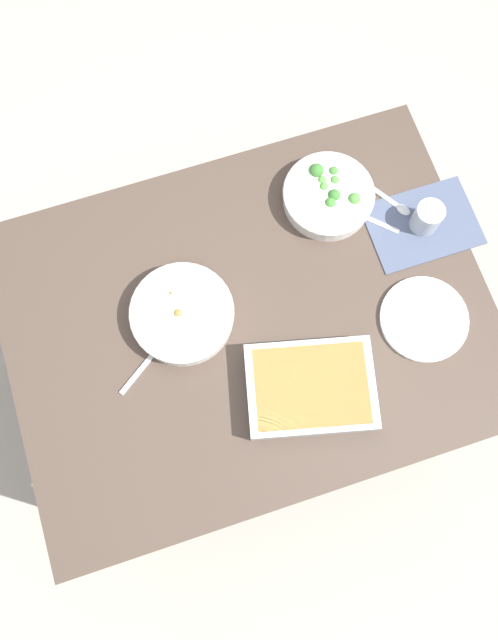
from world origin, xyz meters
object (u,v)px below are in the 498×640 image
at_px(baking_dish, 310,388).
at_px(spoon_spare, 390,201).
at_px(drink_cup, 426,219).
at_px(side_plate, 424,319).
at_px(stew_bowl, 182,314).
at_px(spoon_by_stew, 151,357).
at_px(spoon_by_broccoli, 358,214).
at_px(broccoli_bowl, 328,196).

bearing_deg(baking_dish, spoon_spare, -132.23).
distance_m(drink_cup, side_plate, 0.26).
distance_m(stew_bowl, drink_cup, 0.66).
distance_m(stew_bowl, spoon_by_stew, 0.13).
bearing_deg(drink_cup, baking_dish, 36.81).
bearing_deg(spoon_spare, spoon_by_stew, 16.47).
bearing_deg(spoon_by_stew, stew_bowl, -145.05).
bearing_deg(spoon_by_broccoli, spoon_by_stew, 17.91).
relative_size(baking_dish, side_plate, 1.56).
height_order(drink_cup, spoon_by_broccoli, drink_cup).
height_order(side_plate, spoon_by_broccoli, side_plate).
bearing_deg(broccoli_bowl, spoon_by_stew, 25.44).
distance_m(stew_bowl, broccoli_bowl, 0.48).
bearing_deg(spoon_by_stew, side_plate, 170.17).
relative_size(baking_dish, spoon_by_stew, 2.22).
distance_m(broccoli_bowl, drink_cup, 0.25).
distance_m(drink_cup, spoon_spare, 0.11).
height_order(broccoli_bowl, side_plate, broccoli_bowl).
relative_size(drink_cup, side_plate, 0.39).
height_order(broccoli_bowl, spoon_by_stew, broccoli_bowl).
xyz_separation_m(broccoli_bowl, spoon_by_broccoli, (-0.06, 0.06, -0.03)).
bearing_deg(broccoli_bowl, spoon_spare, 161.39).
xyz_separation_m(stew_bowl, spoon_by_broccoli, (-0.51, -0.13, -0.03)).
height_order(baking_dish, spoon_spare, baking_dish).
xyz_separation_m(baking_dish, side_plate, (-0.33, -0.08, -0.03)).
relative_size(side_plate, spoon_by_broccoli, 1.58).
relative_size(spoon_by_stew, spoon_by_broccoli, 1.11).
height_order(stew_bowl, spoon_by_broccoli, stew_bowl).
bearing_deg(side_plate, drink_cup, -111.38).
relative_size(stew_bowl, spoon_by_broccoli, 1.83).
bearing_deg(stew_bowl, drink_cup, -175.73).
relative_size(stew_bowl, spoon_spare, 1.62).
height_order(baking_dish, spoon_by_stew, baking_dish).
height_order(stew_bowl, spoon_spare, stew_bowl).
relative_size(side_plate, spoon_spare, 1.40).
bearing_deg(broccoli_bowl, drink_cup, 146.68).
height_order(spoon_by_stew, spoon_by_broccoli, same).
xyz_separation_m(broccoli_bowl, baking_dish, (0.21, 0.46, 0.00)).
bearing_deg(drink_cup, spoon_by_stew, 9.07).
height_order(broccoli_bowl, baking_dish, broccoli_bowl).
xyz_separation_m(baking_dish, spoon_spare, (-0.37, -0.40, -0.03)).
distance_m(broccoli_bowl, side_plate, 0.40).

